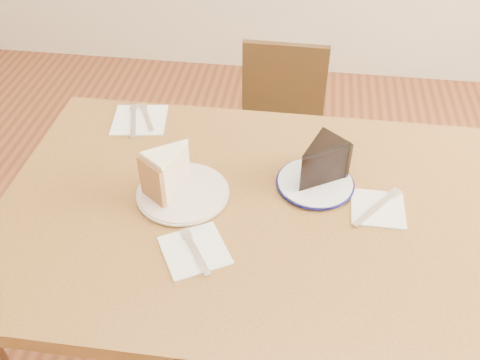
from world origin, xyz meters
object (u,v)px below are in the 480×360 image
Objects in this scene: chocolate_cake at (317,165)px; table at (255,237)px; chair_far at (279,138)px; carrot_cake at (172,171)px; plate_navy at (315,183)px; plate_cream at (183,193)px.

table is at bearing 77.14° from chocolate_cake.
chair_far is 6.81× the size of carrot_cake.
carrot_cake reaches higher than table.
plate_navy reaches higher than chair_far.
plate_cream is 0.06m from carrot_cake.
chocolate_cake is at bearing 37.72° from table.
chair_far is at bearing -39.35° from chocolate_cake.
plate_cream is (-0.18, 0.02, 0.10)m from table.
plate_cream is 0.32m from plate_navy.
plate_cream reaches higher than chair_far.
plate_navy is (0.13, 0.10, 0.10)m from table.
table is at bearing 27.66° from carrot_cake.
chocolate_cake is (0.31, 0.08, 0.05)m from plate_cream.
carrot_cake is (-0.21, -0.70, 0.40)m from chair_far.
table is 6.65× the size of plate_navy.
chocolate_cake reaches higher than chair_far.
table is at bearing -143.14° from plate_navy.
chair_far is at bearing 110.07° from carrot_cake.
carrot_cake reaches higher than plate_cream.
chair_far is 0.73m from plate_navy.
chair_far is 0.81m from plate_cream.
chocolate_cake is at bearing 102.48° from chair_far.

